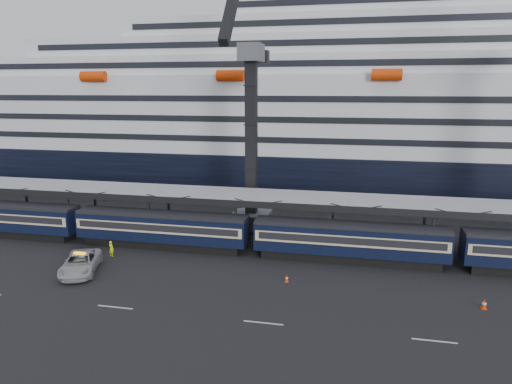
{
  "coord_description": "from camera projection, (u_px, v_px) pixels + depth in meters",
  "views": [
    {
      "loc": [
        -8.16,
        -34.23,
        16.95
      ],
      "look_at": [
        -17.52,
        10.0,
        6.68
      ],
      "focal_mm": 32.0,
      "sensor_mm": 36.0,
      "label": 1
    }
  ],
  "objects": [
    {
      "name": "crane_dark_near",
      "position": [
        251.0,
        132.0,
        53.89
      ],
      "size": [
        4.5,
        17.75,
        35.08
      ],
      "color": "#4C4E53",
      "rests_on": "ground"
    },
    {
      "name": "worker",
      "position": [
        111.0,
        249.0,
        47.03
      ],
      "size": [
        0.7,
        0.57,
        1.65
      ],
      "primitive_type": "imported",
      "rotation": [
        0.0,
        0.0,
        2.82
      ],
      "color": "#D5FF0D",
      "rests_on": "ground"
    },
    {
      "name": "ground",
      "position": [
        453.0,
        316.0,
        34.76
      ],
      "size": [
        260.0,
        260.0,
        0.0
      ],
      "primitive_type": "plane",
      "color": "black",
      "rests_on": "ground"
    },
    {
      "name": "traffic_cone_b",
      "position": [
        84.0,
        257.0,
        45.86
      ],
      "size": [
        0.38,
        0.38,
        0.75
      ],
      "color": "red",
      "rests_on": "ground"
    },
    {
      "name": "traffic_cone_d",
      "position": [
        484.0,
        304.0,
        35.84
      ],
      "size": [
        0.43,
        0.43,
        0.86
      ],
      "color": "red",
      "rests_on": "ground"
    },
    {
      "name": "traffic_cone_c",
      "position": [
        287.0,
        278.0,
        40.86
      ],
      "size": [
        0.35,
        0.35,
        0.7
      ],
      "color": "red",
      "rests_on": "ground"
    },
    {
      "name": "pickup_truck",
      "position": [
        81.0,
        263.0,
        42.95
      ],
      "size": [
        5.0,
        7.11,
        1.8
      ],
      "primitive_type": "imported",
      "rotation": [
        0.0,
        0.0,
        0.34
      ],
      "color": "#9EA1A5",
      "rests_on": "ground"
    },
    {
      "name": "canopy",
      "position": [
        430.0,
        205.0,
        46.95
      ],
      "size": [
        130.0,
        6.25,
        5.53
      ],
      "color": "gray",
      "rests_on": "ground"
    },
    {
      "name": "train",
      "position": [
        384.0,
        242.0,
        44.75
      ],
      "size": [
        133.05,
        3.0,
        4.05
      ],
      "color": "black",
      "rests_on": "ground"
    },
    {
      "name": "cruise_ship",
      "position": [
        397.0,
        117.0,
        76.12
      ],
      "size": [
        214.09,
        28.84,
        34.0
      ],
      "color": "black",
      "rests_on": "ground"
    }
  ]
}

